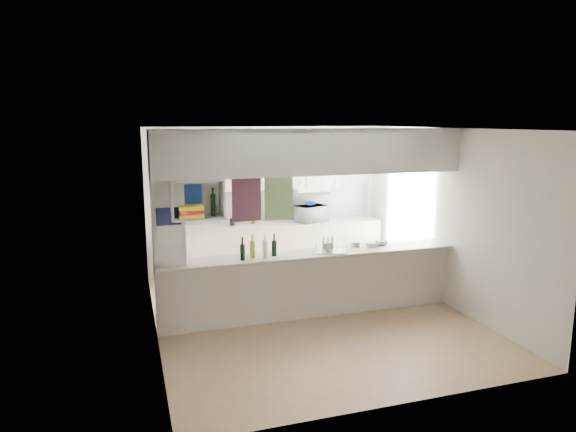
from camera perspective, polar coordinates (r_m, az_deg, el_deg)
name	(u,v)px	position (r m, az deg, el deg)	size (l,w,h in m)	color
floor	(311,316)	(7.35, 2.55, -11.04)	(4.80, 4.80, 0.00)	#9D805B
ceiling	(312,129)	(6.83, 2.73, 9.68)	(4.80, 4.80, 0.00)	white
wall_back	(266,200)	(9.23, -2.51, 1.80)	(4.20, 4.20, 0.00)	silver
wall_left	(152,236)	(6.56, -14.85, -2.15)	(4.80, 4.80, 0.00)	silver
wall_right	(445,217)	(7.94, 17.02, -0.09)	(4.80, 4.80, 0.00)	silver
servery_partition	(300,200)	(6.85, 1.30, 1.79)	(4.20, 0.50, 2.60)	silver
cubby_shelf	(195,202)	(6.47, -10.28, 1.56)	(0.65, 0.35, 0.50)	white
kitchen_run	(278,228)	(9.11, -1.08, -1.34)	(3.60, 0.63, 2.24)	beige
microwave	(311,213)	(9.19, 2.60, 0.29)	(0.52, 0.35, 0.29)	white
bowl	(310,204)	(9.19, 2.46, 1.37)	(0.22, 0.22, 0.05)	navy
dish_rack	(331,245)	(7.11, 4.75, -3.25)	(0.51, 0.44, 0.23)	silver
cup	(328,248)	(7.08, 4.48, -3.51)	(0.13, 0.13, 0.10)	white
wine_bottles	(259,249)	(6.76, -3.28, -3.70)	(0.52, 0.15, 0.34)	black
plastic_tubs	(368,244)	(7.49, 8.83, -3.09)	(0.55, 0.22, 0.07)	silver
utensil_jar	(232,222)	(8.89, -6.20, -0.65)	(0.09, 0.09, 0.13)	black
knife_block	(256,218)	(9.00, -3.62, -0.23)	(0.10, 0.08, 0.20)	#51361B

